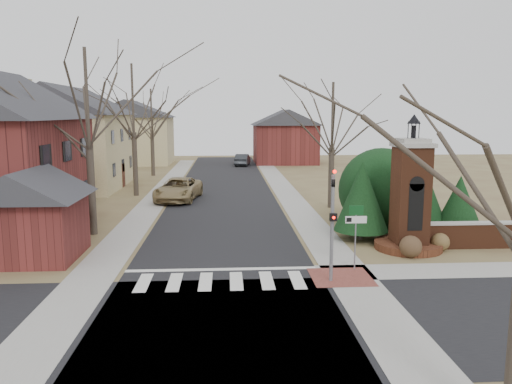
{
  "coord_description": "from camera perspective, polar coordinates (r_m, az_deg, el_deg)",
  "views": [
    {
      "loc": [
        0.26,
        -17.95,
        6.5
      ],
      "look_at": [
        1.68,
        6.0,
        2.72
      ],
      "focal_mm": 35.0,
      "sensor_mm": 36.0,
      "label": 1
    }
  ],
  "objects": [
    {
      "name": "bare_tree_2",
      "position": [
        53.52,
        -11.89,
        9.34
      ],
      "size": [
        7.35,
        7.35,
        10.19
      ],
      "color": "#473D33",
      "rests_on": "ground"
    },
    {
      "name": "evergreen_near",
      "position": [
        26.24,
        11.99,
        -0.45
      ],
      "size": [
        2.8,
        2.8,
        4.1
      ],
      "color": "#473D33",
      "rests_on": "ground"
    },
    {
      "name": "main_street",
      "position": [
        40.48,
        -3.72,
        -0.29
      ],
      "size": [
        8.0,
        70.0,
        0.01
      ],
      "primitive_type": "cube",
      "color": "black",
      "rests_on": "ground"
    },
    {
      "name": "house_stucco_left",
      "position": [
        47.05,
        -20.52,
        6.08
      ],
      "size": [
        9.8,
        12.8,
        9.28
      ],
      "color": "beige",
      "rests_on": "ground"
    },
    {
      "name": "house_distant_left",
      "position": [
        67.12,
        -14.02,
        6.78
      ],
      "size": [
        10.8,
        8.8,
        8.53
      ],
      "color": "beige",
      "rests_on": "ground"
    },
    {
      "name": "evergreen_far",
      "position": [
        28.35,
        22.24,
        -1.05
      ],
      "size": [
        2.4,
        2.4,
        3.3
      ],
      "color": "#473D33",
      "rests_on": "ground"
    },
    {
      "name": "evergreen_mid",
      "position": [
        28.35,
        17.81,
        0.62
      ],
      "size": [
        3.4,
        3.4,
        4.7
      ],
      "color": "#473D33",
      "rests_on": "ground"
    },
    {
      "name": "stop_bar",
      "position": [
        21.27,
        -3.98,
        -8.83
      ],
      "size": [
        8.0,
        0.35,
        0.02
      ],
      "primitive_type": "cube",
      "color": "silver",
      "rests_on": "ground"
    },
    {
      "name": "dry_shrub_left",
      "position": [
        23.89,
        17.25,
        -5.98
      ],
      "size": [
        1.02,
        1.02,
        1.02
      ],
      "primitive_type": "sphere",
      "color": "#4D3723",
      "rests_on": "ground"
    },
    {
      "name": "ground",
      "position": [
        19.09,
        -4.05,
        -10.96
      ],
      "size": [
        120.0,
        120.0,
        0.0
      ],
      "primitive_type": "plane",
      "color": "brown",
      "rests_on": "ground"
    },
    {
      "name": "cross_street",
      "position": [
        16.3,
        -4.17,
        -14.54
      ],
      "size": [
        120.0,
        8.0,
        0.01
      ],
      "primitive_type": "cube",
      "color": "black",
      "rests_on": "ground"
    },
    {
      "name": "curb_apron",
      "position": [
        20.54,
        9.69,
        -9.58
      ],
      "size": [
        2.4,
        2.4,
        0.02
      ],
      "primitive_type": "cube",
      "color": "brown",
      "rests_on": "ground"
    },
    {
      "name": "crosswalk_zone",
      "position": [
        19.85,
        -4.03,
        -10.15
      ],
      "size": [
        8.0,
        2.2,
        0.02
      ],
      "primitive_type": "cube",
      "color": "silver",
      "rests_on": "ground"
    },
    {
      "name": "sign_post",
      "position": [
        21.13,
        11.32,
        -3.65
      ],
      "size": [
        0.9,
        0.07,
        2.75
      ],
      "color": "slate",
      "rests_on": "ground"
    },
    {
      "name": "brick_garden_wall",
      "position": [
        27.13,
        26.0,
        -4.39
      ],
      "size": [
        7.5,
        0.5,
        1.3
      ],
      "color": "#582C19",
      "rests_on": "ground"
    },
    {
      "name": "brick_gate_monument",
      "position": [
        24.93,
        17.19,
        -1.45
      ],
      "size": [
        3.2,
        3.2,
        6.47
      ],
      "color": "#582C19",
      "rests_on": "ground"
    },
    {
      "name": "house_distant_right",
      "position": [
        66.46,
        3.31,
        6.49
      ],
      "size": [
        8.8,
        8.8,
        7.3
      ],
      "color": "maroon",
      "rests_on": "ground"
    },
    {
      "name": "garage_left",
      "position": [
        24.47,
        -24.36,
        -1.88
      ],
      "size": [
        4.8,
        4.8,
        4.29
      ],
      "color": "maroon",
      "rests_on": "ground"
    },
    {
      "name": "traffic_signal_pole",
      "position": [
        19.36,
        8.73,
        -2.81
      ],
      "size": [
        0.28,
        0.41,
        4.5
      ],
      "color": "slate",
      "rests_on": "ground"
    },
    {
      "name": "distant_car",
      "position": [
        63.06,
        -1.55,
        3.72
      ],
      "size": [
        2.22,
        4.66,
        1.47
      ],
      "primitive_type": "imported",
      "rotation": [
        0.0,
        0.0,
        2.99
      ],
      "color": "#313439",
      "rests_on": "ground"
    },
    {
      "name": "sidewalk_right_main",
      "position": [
        40.78,
        3.61,
        -0.21
      ],
      "size": [
        2.0,
        60.0,
        0.02
      ],
      "primitive_type": "cube",
      "color": "gray",
      "rests_on": "ground"
    },
    {
      "name": "evergreen_mass",
      "position": [
        29.1,
        14.12,
        0.59
      ],
      "size": [
        4.8,
        4.8,
        4.8
      ],
      "primitive_type": "sphere",
      "color": "black",
      "rests_on": "ground"
    },
    {
      "name": "pickup_truck",
      "position": [
        38.11,
        -8.87,
        0.31
      ],
      "size": [
        3.61,
        6.37,
        1.68
      ],
      "primitive_type": "imported",
      "rotation": [
        0.0,
        0.0,
        -0.14
      ],
      "color": "#957F51",
      "rests_on": "ground"
    },
    {
      "name": "dry_shrub_right",
      "position": [
        25.47,
        20.32,
        -5.39
      ],
      "size": [
        0.87,
        0.87,
        0.87
      ],
      "primitive_type": "sphere",
      "color": "brown",
      "rests_on": "ground"
    },
    {
      "name": "bare_tree_1",
      "position": [
        40.64,
        -13.94,
        10.87
      ],
      "size": [
        8.4,
        8.4,
        11.64
      ],
      "color": "#473D33",
      "rests_on": "ground"
    },
    {
      "name": "sidewalk_left",
      "position": [
        40.84,
        -11.03,
        -0.35
      ],
      "size": [
        2.0,
        60.0,
        0.02
      ],
      "primitive_type": "cube",
      "color": "gray",
      "rests_on": "ground"
    },
    {
      "name": "bare_tree_3",
      "position": [
        34.71,
        8.76,
        9.17
      ],
      "size": [
        7.0,
        7.0,
        9.7
      ],
      "color": "#473D33",
      "rests_on": "ground"
    },
    {
      "name": "bare_tree_0",
      "position": [
        27.94,
        -18.81,
        10.95
      ],
      "size": [
        8.05,
        8.05,
        11.15
      ],
      "color": "#473D33",
      "rests_on": "ground"
    }
  ]
}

